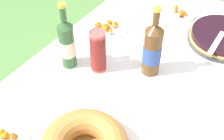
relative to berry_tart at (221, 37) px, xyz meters
The scene contains 9 objects.
garden_table 0.60m from the berry_tart, behind, with size 1.87×1.21×0.72m.
tablecloth 0.59m from the berry_tart, behind, with size 1.88×1.22×0.10m.
berry_tart is the anchor object (origin of this frame).
cup_stack 0.65m from the berry_tart, 142.89° to the left, with size 0.07×0.07×0.21m.
cider_bottle_green 0.78m from the berry_tart, 137.70° to the left, with size 0.07×0.07×0.34m.
cider_bottle_amber 0.45m from the berry_tart, 154.45° to the left, with size 0.08×0.08×0.35m.
snack_plate_near 0.29m from the berry_tart, 71.45° to the left, with size 0.19×0.19×0.05m.
snack_plate_left 1.13m from the berry_tart, 155.93° to the left, with size 0.20×0.20×0.05m.
snack_plate_right 0.59m from the berry_tart, 116.07° to the left, with size 0.22×0.22×0.06m.
Camera 1 is at (-0.74, -0.35, 1.77)m, focal length 50.00 mm.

